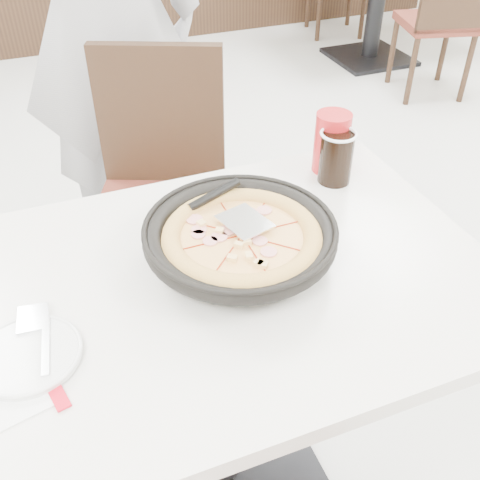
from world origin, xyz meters
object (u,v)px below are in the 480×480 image
object	(u,v)px
chair_far	(158,208)
bg_table_right	(376,7)
pizza	(242,243)
bg_chair_right_near	(437,18)
side_plate	(28,356)
pizza_pan	(240,243)
diner_person	(105,12)
main_table	(215,390)
cola_glass	(336,159)
red_cup	(332,143)

from	to	relation	value
chair_far	bg_table_right	distance (m)	2.94
pizza	bg_table_right	size ratio (longest dim) A/B	0.28
bg_table_right	bg_chair_right_near	distance (m)	0.66
side_plate	pizza_pan	bearing A→B (deg)	15.33
chair_far	pizza_pan	world-z (taller)	chair_far
diner_person	main_table	bearing A→B (deg)	97.39
chair_far	main_table	bearing A→B (deg)	109.21
pizza_pan	cola_glass	size ratio (longest dim) A/B	2.53
pizza	bg_chair_right_near	distance (m)	2.96
side_plate	bg_chair_right_near	world-z (taller)	bg_chair_right_near
main_table	pizza	size ratio (longest dim) A/B	3.58
bg_chair_right_near	main_table	bearing A→B (deg)	-122.15
bg_chair_right_near	diner_person	bearing A→B (deg)	-143.72
pizza_pan	bg_table_right	world-z (taller)	pizza_pan
red_cup	bg_chair_right_near	bearing A→B (deg)	45.17
cola_glass	red_cup	bearing A→B (deg)	74.01
bg_table_right	pizza	bearing A→B (deg)	-127.93
bg_chair_right_near	red_cup	bearing A→B (deg)	-120.18
chair_far	pizza	world-z (taller)	chair_far
main_table	pizza	bearing A→B (deg)	8.99
pizza	red_cup	distance (m)	0.46
pizza	cola_glass	size ratio (longest dim) A/B	2.58
pizza_pan	pizza	distance (m)	0.03
cola_glass	bg_table_right	distance (m)	3.06
main_table	chair_far	xyz separation A→B (m)	(0.05, 0.68, 0.10)
main_table	pizza_pan	xyz separation A→B (m)	(0.08, 0.04, 0.42)
chair_far	side_plate	size ratio (longest dim) A/B	5.11
pizza_pan	bg_table_right	distance (m)	3.42
cola_glass	diner_person	distance (m)	1.04
diner_person	bg_table_right	xyz separation A→B (m)	(2.14, 1.51, -0.59)
chair_far	pizza	bearing A→B (deg)	115.65
main_table	red_cup	distance (m)	0.70
side_plate	red_cup	world-z (taller)	red_cup
pizza	diner_person	size ratio (longest dim) A/B	0.17
bg_chair_right_near	bg_table_right	bearing A→B (deg)	105.41
main_table	red_cup	size ratio (longest dim) A/B	7.50
main_table	chair_far	bearing A→B (deg)	86.07
diner_person	bg_chair_right_near	world-z (taller)	diner_person
side_plate	cola_glass	distance (m)	0.86
pizza_pan	pizza	size ratio (longest dim) A/B	0.98
diner_person	bg_chair_right_near	bearing A→B (deg)	-149.09
diner_person	bg_table_right	world-z (taller)	diner_person
main_table	bg_table_right	bearing A→B (deg)	51.21
cola_glass	diner_person	size ratio (longest dim) A/B	0.07
pizza_pan	main_table	bearing A→B (deg)	-156.17
main_table	bg_chair_right_near	world-z (taller)	bg_chair_right_near
main_table	bg_chair_right_near	distance (m)	3.00
chair_far	diner_person	bearing A→B (deg)	-66.05
diner_person	bg_chair_right_near	xyz separation A→B (m)	(2.15, 0.85, -0.49)
diner_person	red_cup	bearing A→B (deg)	123.11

